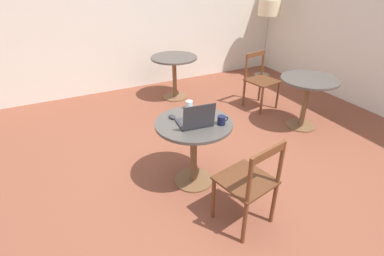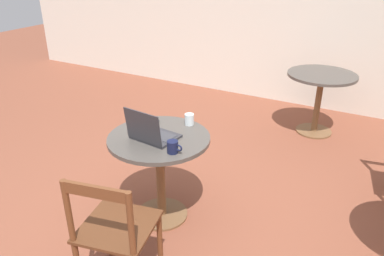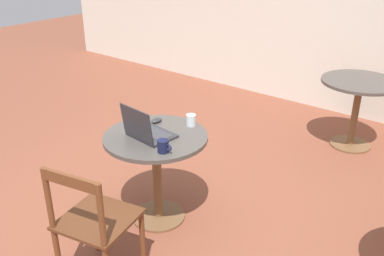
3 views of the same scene
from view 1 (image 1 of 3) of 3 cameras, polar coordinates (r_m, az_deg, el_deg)
ground_plane at (r=3.20m, az=3.44°, el=-11.61°), size 16.00×16.00×0.00m
wall_back at (r=5.51m, az=-14.05°, el=20.67°), size 9.40×0.06×2.70m
cafe_table_near at (r=2.99m, az=0.31°, el=-1.62°), size 0.76×0.76×0.72m
cafe_table_mid at (r=4.40m, az=21.17°, el=6.80°), size 0.76×0.76×0.72m
cafe_table_far at (r=5.10m, az=-3.41°, el=11.65°), size 0.76×0.76×0.72m
chair_near_front at (r=2.62m, az=10.83°, el=-10.30°), size 0.51×0.51×0.87m
chair_mid_back at (r=4.89m, az=12.86°, el=8.82°), size 0.50×0.50×0.87m
floor_lamp at (r=6.24m, az=14.51°, el=20.83°), size 0.42×0.42×1.47m
laptop at (r=2.82m, az=0.69°, el=1.42°), size 0.34×0.31×0.26m
mouse at (r=2.98m, az=-3.80°, el=2.18°), size 0.06×0.10×0.03m
mug at (r=2.86m, az=5.67°, el=1.48°), size 0.11×0.08×0.09m
drinking_glass at (r=3.16m, az=-0.54°, el=4.43°), size 0.07×0.07×0.09m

